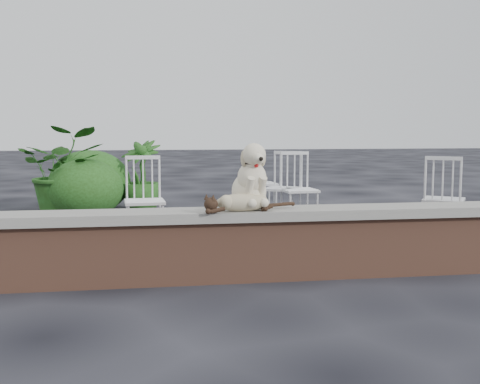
{
  "coord_description": "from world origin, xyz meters",
  "views": [
    {
      "loc": [
        -1.31,
        -4.5,
        1.23
      ],
      "look_at": [
        -0.59,
        0.2,
        0.7
      ],
      "focal_mm": 42.31,
      "sensor_mm": 36.0,
      "label": 1
    }
  ],
  "objects": [
    {
      "name": "chair_b",
      "position": [
        0.53,
        2.49,
        0.47
      ],
      "size": [
        0.61,
        0.61,
        0.94
      ],
      "primitive_type": null,
      "rotation": [
        0.0,
        0.0,
        0.08
      ],
      "color": "white",
      "rests_on": "ground"
    },
    {
      "name": "chair_a",
      "position": [
        -1.41,
        1.64,
        0.47
      ],
      "size": [
        0.6,
        0.6,
        0.94
      ],
      "primitive_type": null,
      "rotation": [
        0.0,
        0.0,
        0.08
      ],
      "color": "white",
      "rests_on": "ground"
    },
    {
      "name": "chair_c",
      "position": [
        1.87,
        1.3,
        0.47
      ],
      "size": [
        0.78,
        0.78,
        0.94
      ],
      "primitive_type": null,
      "rotation": [
        0.0,
        0.0,
        2.55
      ],
      "color": "white",
      "rests_on": "ground"
    },
    {
      "name": "brick_wall",
      "position": [
        0.0,
        0.0,
        0.25
      ],
      "size": [
        6.0,
        0.3,
        0.5
      ],
      "primitive_type": "cube",
      "color": "brown",
      "rests_on": "ground"
    },
    {
      "name": "chair_e",
      "position": [
        0.2,
        3.43,
        0.47
      ],
      "size": [
        0.6,
        0.6,
        0.94
      ],
      "primitive_type": null,
      "rotation": [
        0.0,
        0.0,
        1.65
      ],
      "color": "white",
      "rests_on": "ground"
    },
    {
      "name": "cat",
      "position": [
        -0.62,
        -0.11,
        0.66
      ],
      "size": [
        0.97,
        0.41,
        0.16
      ],
      "primitive_type": null,
      "rotation": [
        0.0,
        0.0,
        0.2
      ],
      "color": "tan",
      "rests_on": "capstone"
    },
    {
      "name": "capstone",
      "position": [
        0.0,
        0.0,
        0.54
      ],
      "size": [
        6.2,
        0.4,
        0.08
      ],
      "primitive_type": "cube",
      "color": "slate",
      "rests_on": "brick_wall"
    },
    {
      "name": "dog",
      "position": [
        -0.54,
        0.04,
        0.85
      ],
      "size": [
        0.44,
        0.53,
        0.55
      ],
      "primitive_type": null,
      "rotation": [
        0.0,
        0.0,
        0.2
      ],
      "color": "beige",
      "rests_on": "capstone"
    },
    {
      "name": "shrubbery",
      "position": [
        -2.32,
        4.32,
        0.4
      ],
      "size": [
        1.32,
        2.13,
        0.97
      ],
      "color": "#1E3E11",
      "rests_on": "ground"
    },
    {
      "name": "potted_plant_a",
      "position": [
        -2.59,
        3.84,
        0.64
      ],
      "size": [
        1.22,
        1.08,
        1.28
      ],
      "primitive_type": "imported",
      "rotation": [
        0.0,
        0.0,
        0.07
      ],
      "color": "#1E3E11",
      "rests_on": "ground"
    },
    {
      "name": "ground",
      "position": [
        0.0,
        0.0,
        0.0
      ],
      "size": [
        60.0,
        60.0,
        0.0
      ],
      "primitive_type": "plane",
      "color": "black",
      "rests_on": "ground"
    },
    {
      "name": "chair_d",
      "position": [
        0.37,
        2.71,
        0.47
      ],
      "size": [
        0.77,
        0.77,
        0.94
      ],
      "primitive_type": null,
      "rotation": [
        0.0,
        0.0,
        -0.54
      ],
      "color": "white",
      "rests_on": "ground"
    },
    {
      "name": "potted_plant_b",
      "position": [
        -1.5,
        4.05,
        0.53
      ],
      "size": [
        0.82,
        0.82,
        1.07
      ],
      "primitive_type": "imported",
      "rotation": [
        0.0,
        0.0,
        -0.54
      ],
      "color": "#1E3E11",
      "rests_on": "ground"
    }
  ]
}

